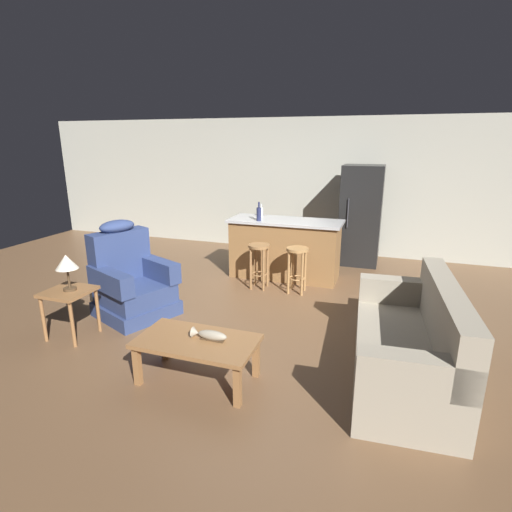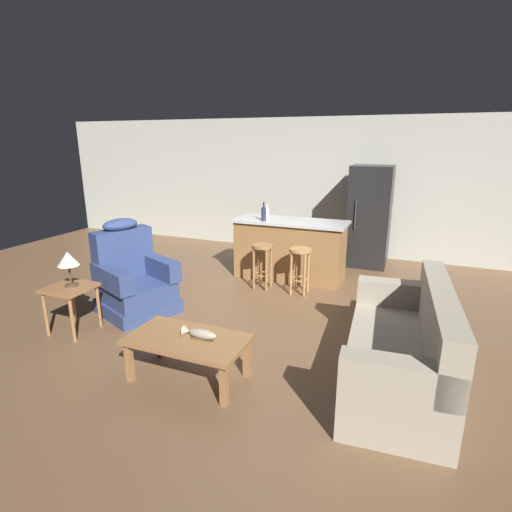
{
  "view_description": "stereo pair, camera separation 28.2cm",
  "coord_description": "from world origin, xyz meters",
  "px_view_note": "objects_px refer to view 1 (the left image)",
  "views": [
    {
      "loc": [
        1.58,
        -4.71,
        2.16
      ],
      "look_at": [
        0.0,
        -0.1,
        0.75
      ],
      "focal_mm": 28.0,
      "sensor_mm": 36.0,
      "label": 1
    },
    {
      "loc": [
        1.85,
        -4.61,
        2.16
      ],
      "look_at": [
        0.0,
        -0.1,
        0.75
      ],
      "focal_mm": 28.0,
      "sensor_mm": 36.0,
      "label": 2
    }
  ],
  "objects_px": {
    "recliner_near_lamp": "(131,282)",
    "kitchen_island": "(285,249)",
    "refrigerator": "(361,215)",
    "bar_stool_right": "(297,262)",
    "table_lamp": "(67,264)",
    "bar_stool_left": "(259,258)",
    "coffee_table": "(197,345)",
    "fish_figurine": "(209,335)",
    "bottle_tall_green": "(261,212)",
    "bottle_short_amber": "(259,214)",
    "couch": "(411,346)",
    "end_table": "(69,298)"
  },
  "relations": [
    {
      "from": "end_table",
      "to": "bar_stool_right",
      "type": "bearing_deg",
      "value": 45.97
    },
    {
      "from": "couch",
      "to": "bar_stool_right",
      "type": "height_order",
      "value": "couch"
    },
    {
      "from": "recliner_near_lamp",
      "to": "bottle_tall_green",
      "type": "distance_m",
      "value": 2.5
    },
    {
      "from": "coffee_table",
      "to": "refrigerator",
      "type": "distance_m",
      "value": 4.49
    },
    {
      "from": "bar_stool_left",
      "to": "bottle_tall_green",
      "type": "relative_size",
      "value": 3.23
    },
    {
      "from": "bar_stool_right",
      "to": "kitchen_island",
      "type": "bearing_deg",
      "value": 119.25
    },
    {
      "from": "bottle_tall_green",
      "to": "bottle_short_amber",
      "type": "xyz_separation_m",
      "value": [
        0.08,
        -0.35,
        0.03
      ]
    },
    {
      "from": "end_table",
      "to": "table_lamp",
      "type": "xyz_separation_m",
      "value": [
        0.02,
        0.01,
        0.41
      ]
    },
    {
      "from": "recliner_near_lamp",
      "to": "table_lamp",
      "type": "height_order",
      "value": "recliner_near_lamp"
    },
    {
      "from": "recliner_near_lamp",
      "to": "kitchen_island",
      "type": "bearing_deg",
      "value": 77.24
    },
    {
      "from": "fish_figurine",
      "to": "end_table",
      "type": "distance_m",
      "value": 1.89
    },
    {
      "from": "coffee_table",
      "to": "bottle_short_amber",
      "type": "distance_m",
      "value": 3.05
    },
    {
      "from": "coffee_table",
      "to": "bar_stool_left",
      "type": "relative_size",
      "value": 1.62
    },
    {
      "from": "coffee_table",
      "to": "bar_stool_left",
      "type": "height_order",
      "value": "bar_stool_left"
    },
    {
      "from": "bottle_short_amber",
      "to": "kitchen_island",
      "type": "bearing_deg",
      "value": 26.96
    },
    {
      "from": "coffee_table",
      "to": "kitchen_island",
      "type": "height_order",
      "value": "kitchen_island"
    },
    {
      "from": "refrigerator",
      "to": "coffee_table",
      "type": "bearing_deg",
      "value": -103.76
    },
    {
      "from": "end_table",
      "to": "bottle_tall_green",
      "type": "bearing_deg",
      "value": 66.4
    },
    {
      "from": "bar_stool_right",
      "to": "bottle_short_amber",
      "type": "bearing_deg",
      "value": 149.26
    },
    {
      "from": "couch",
      "to": "refrigerator",
      "type": "bearing_deg",
      "value": -81.8
    },
    {
      "from": "couch",
      "to": "bottle_short_amber",
      "type": "distance_m",
      "value": 3.28
    },
    {
      "from": "fish_figurine",
      "to": "bottle_tall_green",
      "type": "distance_m",
      "value": 3.35
    },
    {
      "from": "bottle_tall_green",
      "to": "bottle_short_amber",
      "type": "bearing_deg",
      "value": -77.72
    },
    {
      "from": "refrigerator",
      "to": "recliner_near_lamp",
      "type": "bearing_deg",
      "value": -128.23
    },
    {
      "from": "table_lamp",
      "to": "bar_stool_right",
      "type": "bearing_deg",
      "value": 46.21
    },
    {
      "from": "kitchen_island",
      "to": "bar_stool_right",
      "type": "distance_m",
      "value": 0.72
    },
    {
      "from": "fish_figurine",
      "to": "bottle_tall_green",
      "type": "xyz_separation_m",
      "value": [
        -0.57,
        3.25,
        0.57
      ]
    },
    {
      "from": "coffee_table",
      "to": "bottle_tall_green",
      "type": "bearing_deg",
      "value": 98.06
    },
    {
      "from": "end_table",
      "to": "refrigerator",
      "type": "relative_size",
      "value": 0.32
    },
    {
      "from": "refrigerator",
      "to": "table_lamp",
      "type": "bearing_deg",
      "value": -124.96
    },
    {
      "from": "bottle_short_amber",
      "to": "table_lamp",
      "type": "bearing_deg",
      "value": -117.31
    },
    {
      "from": "end_table",
      "to": "table_lamp",
      "type": "distance_m",
      "value": 0.41
    },
    {
      "from": "recliner_near_lamp",
      "to": "bar_stool_left",
      "type": "bearing_deg",
      "value": 71.62
    },
    {
      "from": "fish_figurine",
      "to": "table_lamp",
      "type": "xyz_separation_m",
      "value": [
        -1.84,
        0.3,
        0.41
      ]
    },
    {
      "from": "coffee_table",
      "to": "bar_stool_left",
      "type": "xyz_separation_m",
      "value": [
        -0.24,
        2.5,
        0.11
      ]
    },
    {
      "from": "table_lamp",
      "to": "couch",
      "type": "bearing_deg",
      "value": 5.24
    },
    {
      "from": "bar_stool_right",
      "to": "refrigerator",
      "type": "relative_size",
      "value": 0.39
    },
    {
      "from": "coffee_table",
      "to": "table_lamp",
      "type": "distance_m",
      "value": 1.84
    },
    {
      "from": "bottle_short_amber",
      "to": "recliner_near_lamp",
      "type": "bearing_deg",
      "value": -120.82
    },
    {
      "from": "table_lamp",
      "to": "bar_stool_left",
      "type": "height_order",
      "value": "table_lamp"
    },
    {
      "from": "end_table",
      "to": "bar_stool_right",
      "type": "height_order",
      "value": "bar_stool_right"
    },
    {
      "from": "kitchen_island",
      "to": "bottle_tall_green",
      "type": "bearing_deg",
      "value": 161.22
    },
    {
      "from": "couch",
      "to": "end_table",
      "type": "xyz_separation_m",
      "value": [
        -3.61,
        -0.34,
        0.12
      ]
    },
    {
      "from": "kitchen_island",
      "to": "bottle_tall_green",
      "type": "xyz_separation_m",
      "value": [
        -0.46,
        0.16,
        0.55
      ]
    },
    {
      "from": "recliner_near_lamp",
      "to": "bottle_tall_green",
      "type": "bearing_deg",
      "value": 88.21
    },
    {
      "from": "coffee_table",
      "to": "table_lamp",
      "type": "height_order",
      "value": "table_lamp"
    },
    {
      "from": "recliner_near_lamp",
      "to": "coffee_table",
      "type": "bearing_deg",
      "value": -13.02
    },
    {
      "from": "recliner_near_lamp",
      "to": "bottle_tall_green",
      "type": "xyz_separation_m",
      "value": [
        1.03,
        2.2,
        0.61
      ]
    },
    {
      "from": "kitchen_island",
      "to": "bar_stool_left",
      "type": "distance_m",
      "value": 0.67
    },
    {
      "from": "recliner_near_lamp",
      "to": "refrigerator",
      "type": "height_order",
      "value": "refrigerator"
    }
  ]
}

